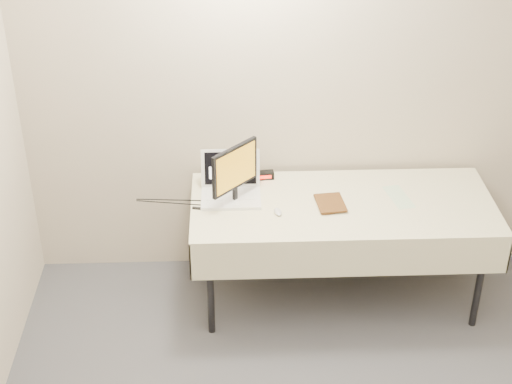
{
  "coord_description": "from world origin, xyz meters",
  "views": [
    {
      "loc": [
        -0.69,
        -2.01,
        3.26
      ],
      "look_at": [
        -0.54,
        1.99,
        0.86
      ],
      "focal_mm": 55.0,
      "sensor_mm": 36.0,
      "label": 1
    }
  ],
  "objects_px": {
    "laptop": "(231,186)",
    "book": "(318,190)",
    "monitor": "(235,170)",
    "table": "(342,211)"
  },
  "relations": [
    {
      "from": "laptop",
      "to": "book",
      "type": "height_order",
      "value": "laptop"
    },
    {
      "from": "table",
      "to": "laptop",
      "type": "distance_m",
      "value": 0.71
    },
    {
      "from": "book",
      "to": "monitor",
      "type": "bearing_deg",
      "value": 166.49
    },
    {
      "from": "monitor",
      "to": "book",
      "type": "distance_m",
      "value": 0.51
    },
    {
      "from": "laptop",
      "to": "monitor",
      "type": "height_order",
      "value": "monitor"
    },
    {
      "from": "laptop",
      "to": "monitor",
      "type": "distance_m",
      "value": 0.19
    },
    {
      "from": "monitor",
      "to": "book",
      "type": "xyz_separation_m",
      "value": [
        0.5,
        -0.07,
        -0.11
      ]
    },
    {
      "from": "table",
      "to": "laptop",
      "type": "relative_size",
      "value": 5.07
    },
    {
      "from": "table",
      "to": "book",
      "type": "bearing_deg",
      "value": -169.24
    },
    {
      "from": "laptop",
      "to": "monitor",
      "type": "bearing_deg",
      "value": -74.84
    }
  ]
}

